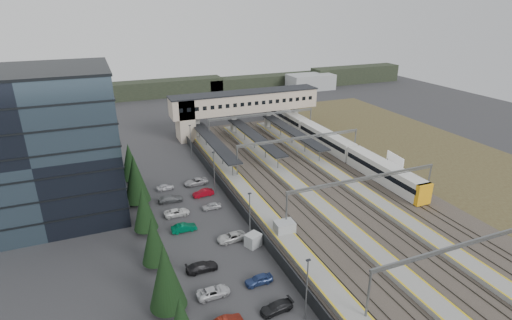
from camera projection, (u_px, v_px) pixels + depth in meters
name	position (u px, v px, depth m)	size (l,w,h in m)	color
ground	(276.00, 208.00, 69.56)	(220.00, 220.00, 0.00)	#2B2B2D
office_building	(37.00, 147.00, 62.61)	(24.30, 18.30, 24.30)	#3A4C5B
conifer_row	(148.00, 218.00, 56.67)	(4.42, 49.82, 9.50)	black
car_park	(212.00, 241.00, 58.73)	(10.60, 44.63, 1.29)	silver
lampposts	(229.00, 190.00, 66.19)	(0.50, 53.25, 8.07)	slate
fence	(231.00, 197.00, 71.18)	(0.08, 90.00, 2.00)	#26282B
relay_cabin_near	(284.00, 229.00, 60.75)	(3.02, 2.26, 2.46)	#9B9EA0
relay_cabin_far	(253.00, 240.00, 58.39)	(2.66, 2.48, 1.94)	#9B9EA0
rail_corridor	(309.00, 186.00, 77.04)	(34.00, 90.00, 0.92)	#39322C
canopies	(254.00, 136.00, 93.74)	(23.10, 30.00, 3.28)	black
footbridge	(236.00, 105.00, 105.37)	(40.40, 6.40, 11.20)	#BBAA95
gantries	(328.00, 160.00, 74.13)	(28.40, 62.28, 7.17)	slate
train	(327.00, 140.00, 96.39)	(3.08, 64.31, 3.87)	silver
billboard	(395.00, 162.00, 81.40)	(0.65, 5.42, 4.51)	slate
scrub_east	(448.00, 161.00, 89.72)	(34.00, 120.00, 0.06)	#41341C
treeline_far	(231.00, 84.00, 156.06)	(170.00, 19.00, 7.00)	black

